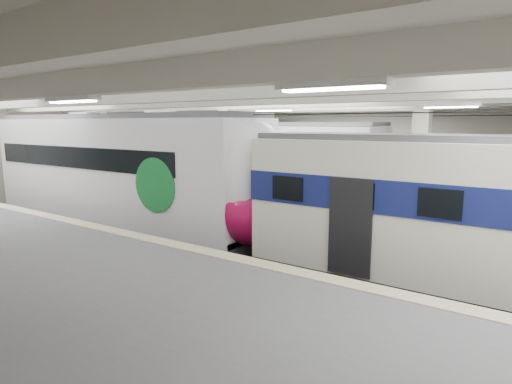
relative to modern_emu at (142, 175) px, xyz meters
The scene contains 4 objects.
station_hall 5.36m from the modern_emu, 19.18° to the right, with size 36.00×24.00×5.75m.
modern_emu is the anchor object (origin of this frame).
older_rer 12.51m from the modern_emu, ahead, with size 12.46×2.75×4.16m.
far_train 5.56m from the modern_emu, 81.36° to the left, with size 14.07×3.03×4.48m.
Camera 1 is at (8.52, -11.41, 4.44)m, focal length 30.00 mm.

